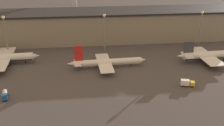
{
  "coord_description": "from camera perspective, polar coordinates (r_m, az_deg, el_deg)",
  "views": [
    {
      "loc": [
        -16.61,
        -106.19,
        59.14
      ],
      "look_at": [
        -1.58,
        21.84,
        6.0
      ],
      "focal_mm": 45.0,
      "sensor_mm": 36.0,
      "label": 1
    }
  ],
  "objects": [
    {
      "name": "service_vehicle_1",
      "position": [
        127.22,
        -20.96,
        -6.06
      ],
      "size": [
        3.47,
        7.0,
        3.11
      ],
      "rotation": [
        0.0,
        0.0,
        -1.36
      ],
      "color": "#195199",
      "rests_on": "ground"
    },
    {
      "name": "airplane_1",
      "position": [
        163.33,
        -21.05,
        0.98
      ],
      "size": [
        37.66,
        36.35,
        14.16
      ],
      "rotation": [
        0.0,
        0.0,
        0.04
      ],
      "color": "silver",
      "rests_on": "ground"
    },
    {
      "name": "terminal_building",
      "position": [
        192.62,
        -1.54,
        7.67
      ],
      "size": [
        187.22,
        28.76,
        20.29
      ],
      "color": "gray",
      "rests_on": "ground"
    },
    {
      "name": "lamp_post_0",
      "position": [
        173.51,
        -20.91,
        6.22
      ],
      "size": [
        1.8,
        1.8,
        23.56
      ],
      "color": "slate",
      "rests_on": "ground"
    },
    {
      "name": "service_vehicle_0",
      "position": [
        133.42,
        15.0,
        -3.9
      ],
      "size": [
        6.57,
        4.05,
        3.09
      ],
      "rotation": [
        0.0,
        0.0,
        -0.27
      ],
      "color": "gold",
      "rests_on": "ground"
    },
    {
      "name": "airplane_3",
      "position": [
        164.89,
        18.83,
        1.49
      ],
      "size": [
        36.62,
        29.81,
        12.26
      ],
      "rotation": [
        0.0,
        0.0,
        0.04
      ],
      "color": "silver",
      "rests_on": "ground"
    },
    {
      "name": "ground",
      "position": [
        122.68,
        1.93,
        -6.43
      ],
      "size": [
        600.0,
        600.0,
        0.0
      ],
      "primitive_type": "plane",
      "color": "#423F44"
    },
    {
      "name": "airplane_2",
      "position": [
        148.63,
        -1.11,
        0.17
      ],
      "size": [
        42.56,
        27.1,
        12.79
      ],
      "rotation": [
        0.0,
        0.0,
        0.04
      ],
      "color": "silver",
      "rests_on": "ground"
    },
    {
      "name": "lamp_post_2",
      "position": [
        183.95,
        17.62,
        7.48
      ],
      "size": [
        1.8,
        1.8,
        23.43
      ],
      "color": "slate",
      "rests_on": "ground"
    },
    {
      "name": "lamp_post_1",
      "position": [
        168.78,
        -1.58,
        7.2
      ],
      "size": [
        1.8,
        1.8,
        23.18
      ],
      "color": "slate",
      "rests_on": "ground"
    }
  ]
}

